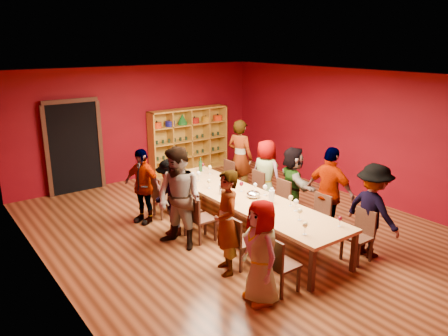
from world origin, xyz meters
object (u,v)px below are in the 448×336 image
(chair_person_left_2, at_px, (199,216))
(chair_person_left_3, at_px, (184,208))
(person_right_2, at_px, (293,183))
(person_right_4, at_px, (240,157))
(chair_person_right_0, at_px, (361,233))
(spittoon_bowl, at_px, (253,194))
(person_left_4, at_px, (142,186))
(person_right_1, at_px, (330,193))
(person_left_0, at_px, (261,252))
(chair_person_right_2, at_px, (280,199))
(chair_person_right_3, at_px, (254,189))
(person_right_3, at_px, (266,174))
(tasting_table, at_px, (246,200))
(chair_person_right_1, at_px, (318,215))
(shelving_unit, at_px, (188,137))
(person_left_1, at_px, (226,223))
(chair_person_left_0, at_px, (279,262))
(person_left_3, at_px, (171,198))
(person_right_0, at_px, (373,211))
(chair_person_left_1, at_px, (239,239))
(wine_bottle, at_px, (201,166))
(person_left_2, at_px, (179,199))
(chair_person_right_4, at_px, (226,177))
(chair_person_left_4, at_px, (161,195))

(chair_person_left_2, relative_size, chair_person_left_3, 1.00)
(person_right_2, height_order, person_right_4, person_right_4)
(chair_person_right_0, xyz_separation_m, spittoon_bowl, (-0.81, 1.87, 0.32))
(person_left_4, xyz_separation_m, person_right_1, (2.52, -2.72, 0.10))
(person_right_2, xyz_separation_m, person_right_4, (0.08, 1.86, 0.14))
(person_left_0, xyz_separation_m, chair_person_right_2, (2.17, 1.92, -0.27))
(chair_person_right_3, bearing_deg, chair_person_right_0, -90.00)
(person_right_1, relative_size, person_right_3, 1.13)
(tasting_table, height_order, chair_person_right_1, chair_person_right_1)
(chair_person_right_2, height_order, person_right_4, person_right_4)
(person_right_4, bearing_deg, person_right_2, 158.99)
(chair_person_right_0, height_order, spittoon_bowl, chair_person_right_0)
(person_left_0, relative_size, chair_person_right_3, 1.73)
(person_right_3, bearing_deg, spittoon_bowl, 118.51)
(shelving_unit, xyz_separation_m, person_left_1, (-2.56, -5.27, -0.13))
(chair_person_left_0, bearing_deg, person_left_3, 95.81)
(person_left_3, xyz_separation_m, person_right_0, (2.37, -2.73, 0.07))
(person_right_0, relative_size, spittoon_bowl, 6.32)
(person_right_3, bearing_deg, chair_person_left_1, 119.01)
(person_left_3, bearing_deg, person_left_0, -7.17)
(chair_person_right_0, height_order, chair_person_right_3, same)
(chair_person_right_3, distance_m, person_right_4, 1.22)
(chair_person_left_3, distance_m, wine_bottle, 1.67)
(tasting_table, bearing_deg, chair_person_left_0, -115.61)
(chair_person_left_2, bearing_deg, person_right_1, -31.12)
(person_right_0, xyz_separation_m, chair_person_right_2, (-0.28, 1.98, -0.33))
(person_right_1, distance_m, chair_person_right_2, 1.14)
(person_right_4, bearing_deg, chair_person_right_3, 139.27)
(chair_person_left_0, height_order, person_left_2, person_left_2)
(person_left_4, height_order, wine_bottle, person_left_4)
(shelving_unit, height_order, person_right_0, shelving_unit)
(chair_person_right_1, xyz_separation_m, person_right_2, (0.35, 1.04, 0.28))
(tasting_table, relative_size, spittoon_bowl, 17.17)
(shelving_unit, relative_size, chair_person_left_0, 2.70)
(chair_person_left_2, height_order, person_left_3, person_left_3)
(chair_person_right_0, height_order, chair_person_right_4, same)
(person_right_1, relative_size, spittoon_bowl, 6.69)
(chair_person_left_4, bearing_deg, chair_person_right_2, -42.69)
(person_right_0, bearing_deg, shelving_unit, 3.95)
(shelving_unit, bearing_deg, person_left_3, -125.99)
(person_left_2, relative_size, person_left_3, 1.22)
(chair_person_left_1, relative_size, chair_person_left_4, 1.00)
(person_left_0, xyz_separation_m, wine_bottle, (1.50, 3.82, 0.11))
(person_left_0, relative_size, chair_person_right_2, 1.73)
(chair_person_left_3, distance_m, person_left_3, 0.38)
(shelving_unit, distance_m, chair_person_right_4, 2.54)
(person_left_3, xyz_separation_m, chair_person_right_1, (2.09, -1.79, -0.26))
(chair_person_right_0, bearing_deg, chair_person_left_1, 150.85)
(chair_person_right_1, height_order, spittoon_bowl, chair_person_right_1)
(person_right_3, xyz_separation_m, wine_bottle, (-1.00, 1.11, 0.10))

